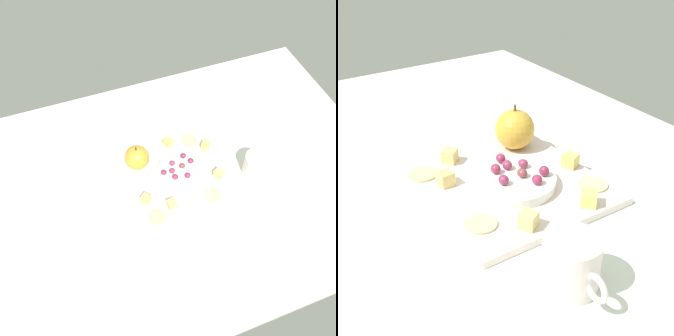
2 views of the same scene
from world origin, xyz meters
TOP-DOWN VIEW (x-y plane):
  - table at (0.00, 0.00)cm, footprint 140.02×93.28cm
  - platter at (1.47, 1.17)cm, footprint 33.72×29.22cm
  - serving_dish at (4.03, 0.91)cm, footprint 15.33×15.33cm
  - apple_whole at (-7.55, 9.22)cm, footprint 7.94×7.94cm
  - apple_stem at (-7.55, 9.22)cm, footprint 0.50×0.50cm
  - cheese_cube_0 at (-9.21, -4.39)cm, footprint 3.61×3.61cm
  - cheese_cube_1 at (-2.43, -8.69)cm, footprint 2.82×2.82cm
  - cheese_cube_2 at (15.19, -3.57)cm, footprint 3.49×3.49cm
  - cheese_cube_3 at (15.77, 8.07)cm, footprint 3.63×3.63cm
  - cheese_cube_4 at (4.48, 13.63)cm, footprint 3.36×3.36cm
  - cracker_0 at (-7.58, -10.79)cm, footprint 5.26×5.26cm
  - cracker_1 at (10.75, -9.36)cm, footprint 5.26×5.26cm
  - cracker_2 at (11.77, 12.66)cm, footprint 5.26×5.26cm
  - grape_0 at (1.53, -0.88)cm, footprint 1.93×1.73cm
  - grape_1 at (8.31, 3.09)cm, footprint 1.93×1.73cm
  - grape_2 at (5.36, -1.68)cm, footprint 1.93×1.73cm
  - grape_3 at (1.43, 1.58)cm, footprint 1.93×1.73cm
  - grape_4 at (2.46, 4.29)cm, footprint 1.93×1.73cm
  - grape_5 at (6.76, 5.71)cm, footprint 1.93×1.73cm
  - grape_6 at (-1.22, 1.92)cm, footprint 1.93×1.73cm
  - grape_7 at (5.06, 2.30)cm, footprint 1.93×1.73cm
  - cup at (27.20, -5.25)cm, footprint 11.05×7.84cm

SIDE VIEW (x-z plane):
  - table at x=0.00cm, z-range 0.00..4.35cm
  - platter at x=1.47cm, z-range 4.35..5.72cm
  - cracker_0 at x=-7.58cm, z-range 5.72..6.12cm
  - cracker_1 at x=10.75cm, z-range 5.72..6.12cm
  - cracker_2 at x=11.77cm, z-range 5.72..6.12cm
  - serving_dish at x=4.03cm, z-range 5.72..7.54cm
  - cheese_cube_0 at x=-9.21cm, z-range 5.72..8.29cm
  - cheese_cube_1 at x=-2.43cm, z-range 5.72..8.29cm
  - cheese_cube_2 at x=15.19cm, z-range 5.72..8.29cm
  - cheese_cube_3 at x=15.77cm, z-range 5.72..8.29cm
  - cheese_cube_4 at x=4.48cm, z-range 5.72..8.29cm
  - cup at x=27.20cm, z-range 4.35..12.03cm
  - grape_4 at x=2.46cm, z-range 7.54..9.12cm
  - grape_7 at x=5.06cm, z-range 7.54..9.12cm
  - grape_3 at x=1.43cm, z-range 7.54..9.20cm
  - grape_1 at x=8.31cm, z-range 7.54..9.22cm
  - grape_6 at x=-1.22cm, z-range 7.54..9.24cm
  - grape_2 at x=5.36cm, z-range 7.54..9.27cm
  - grape_0 at x=1.53cm, z-range 7.54..9.29cm
  - grape_5 at x=6.76cm, z-range 7.54..9.37cm
  - apple_whole at x=-7.55cm, z-range 5.72..13.67cm
  - apple_stem at x=-7.55cm, z-range 13.67..14.87cm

